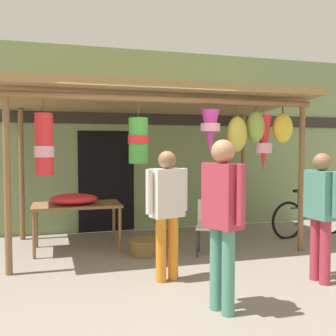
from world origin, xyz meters
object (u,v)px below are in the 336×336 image
object	(u,v)px
flower_heap_on_table	(75,199)
parked_bicycle	(310,218)
vendor_in_orange	(321,207)
shopper_by_bananas	(222,210)
customer_foreground	(167,205)
display_table	(77,208)
wicker_basket_by_table	(145,247)
folding_chair	(210,222)

from	to	relation	value
flower_heap_on_table	parked_bicycle	size ratio (longest dim) A/B	0.43
vendor_in_orange	shopper_by_bananas	bearing A→B (deg)	-162.15
parked_bicycle	shopper_by_bananas	size ratio (longest dim) A/B	1.00
customer_foreground	display_table	bearing A→B (deg)	119.47
shopper_by_bananas	vendor_in_orange	bearing A→B (deg)	17.85
display_table	wicker_basket_by_table	distance (m)	1.30
folding_chair	parked_bicycle	world-z (taller)	parked_bicycle
vendor_in_orange	shopper_by_bananas	xyz separation A→B (m)	(-1.53, -0.49, 0.10)
vendor_in_orange	display_table	bearing A→B (deg)	140.05
flower_heap_on_table	shopper_by_bananas	xyz separation A→B (m)	(1.33, -2.78, 0.19)
flower_heap_on_table	vendor_in_orange	distance (m)	3.67
folding_chair	shopper_by_bananas	size ratio (longest dim) A/B	0.48
wicker_basket_by_table	parked_bicycle	xyz separation A→B (m)	(3.28, 0.45, 0.22)
display_table	parked_bicycle	size ratio (longest dim) A/B	0.80
vendor_in_orange	customer_foreground	world-z (taller)	customer_foreground
wicker_basket_by_table	shopper_by_bananas	xyz separation A→B (m)	(0.29, -2.26, 0.92)
display_table	shopper_by_bananas	world-z (taller)	shopper_by_bananas
parked_bicycle	vendor_in_orange	world-z (taller)	vendor_in_orange
customer_foreground	wicker_basket_by_table	bearing A→B (deg)	90.68
parked_bicycle	display_table	bearing A→B (deg)	177.92
folding_chair	wicker_basket_by_table	distance (m)	1.08
customer_foreground	parked_bicycle	bearing A→B (deg)	26.77
display_table	parked_bicycle	xyz separation A→B (m)	(4.28, -0.16, -0.34)
folding_chair	parked_bicycle	bearing A→B (deg)	15.73
vendor_in_orange	customer_foreground	bearing A→B (deg)	162.58
display_table	folding_chair	world-z (taller)	folding_chair
flower_heap_on_table	vendor_in_orange	size ratio (longest dim) A/B	0.47
parked_bicycle	flower_heap_on_table	bearing A→B (deg)	179.04
flower_heap_on_table	customer_foreground	world-z (taller)	customer_foreground
display_table	vendor_in_orange	bearing A→B (deg)	-39.95
folding_chair	parked_bicycle	distance (m)	2.38
vendor_in_orange	customer_foreground	size ratio (longest dim) A/B	0.98
wicker_basket_by_table	vendor_in_orange	bearing A→B (deg)	-44.03
parked_bicycle	customer_foreground	distance (m)	3.71
parked_bicycle	shopper_by_bananas	distance (m)	4.09
folding_chair	customer_foreground	bearing A→B (deg)	-134.32
flower_heap_on_table	shopper_by_bananas	size ratio (longest dim) A/B	0.43
display_table	folding_chair	bearing A→B (deg)	-21.81
display_table	vendor_in_orange	world-z (taller)	vendor_in_orange
display_table	folding_chair	xyz separation A→B (m)	(2.00, -0.80, -0.18)
display_table	customer_foreground	distance (m)	2.09
folding_chair	parked_bicycle	size ratio (longest dim) A/B	0.48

